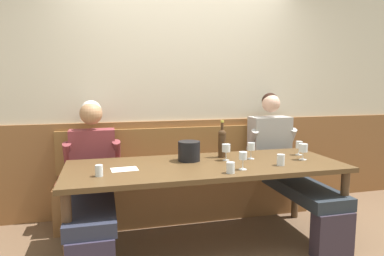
{
  "coord_description": "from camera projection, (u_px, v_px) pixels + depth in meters",
  "views": [
    {
      "loc": [
        -0.84,
        -2.65,
        1.43
      ],
      "look_at": [
        -0.04,
        0.44,
        1.01
      ],
      "focal_mm": 32.24,
      "sensor_mm": 36.0,
      "label": 1
    }
  ],
  "objects": [
    {
      "name": "person_left_seat",
      "position": [
        285.0,
        161.0,
        3.54
      ],
      "size": [
        0.54,
        1.34,
        1.32
      ],
      "color": "#322936",
      "rests_on": "ground"
    },
    {
      "name": "wood_wainscot_panel",
      "position": [
        182.0,
        165.0,
        3.87
      ],
      "size": [
        6.8,
        0.03,
        1.01
      ],
      "primitive_type": "cube",
      "color": "brown",
      "rests_on": "ground"
    },
    {
      "name": "wine_glass_right_end",
      "position": [
        303.0,
        148.0,
        3.1
      ],
      "size": [
        0.08,
        0.08,
        0.15
      ],
      "color": "silver",
      "rests_on": "dining_table"
    },
    {
      "name": "wine_bottle_clear_water",
      "position": [
        222.0,
        142.0,
        3.2
      ],
      "size": [
        0.07,
        0.07,
        0.35
      ],
      "color": "#3F2916",
      "rests_on": "dining_table"
    },
    {
      "name": "water_tumbler_left",
      "position": [
        99.0,
        171.0,
        2.56
      ],
      "size": [
        0.06,
        0.06,
        0.09
      ],
      "primitive_type": "cylinder",
      "color": "silver",
      "rests_on": "dining_table"
    },
    {
      "name": "room_wall_back",
      "position": [
        181.0,
        85.0,
        3.8
      ],
      "size": [
        6.8,
        0.08,
        2.8
      ],
      "primitive_type": "cube",
      "color": "beige",
      "rests_on": "ground"
    },
    {
      "name": "wall_bench",
      "position": [
        187.0,
        190.0,
        3.7
      ],
      "size": [
        2.65,
        0.42,
        0.94
      ],
      "color": "brown",
      "rests_on": "ground"
    },
    {
      "name": "wine_glass_center_rear",
      "position": [
        251.0,
        147.0,
        3.14
      ],
      "size": [
        0.07,
        0.07,
        0.15
      ],
      "color": "silver",
      "rests_on": "dining_table"
    },
    {
      "name": "water_tumbler_right",
      "position": [
        281.0,
        160.0,
        2.9
      ],
      "size": [
        0.07,
        0.07,
        0.09
      ],
      "primitive_type": "cylinder",
      "color": "silver",
      "rests_on": "dining_table"
    },
    {
      "name": "dining_table",
      "position": [
        206.0,
        172.0,
        2.96
      ],
      "size": [
        2.35,
        0.9,
        0.74
      ],
      "color": "#51391F",
      "rests_on": "ground"
    },
    {
      "name": "wine_glass_near_bucket",
      "position": [
        299.0,
        146.0,
        3.31
      ],
      "size": [
        0.07,
        0.07,
        0.13
      ],
      "color": "silver",
      "rests_on": "dining_table"
    },
    {
      "name": "ice_bucket",
      "position": [
        189.0,
        151.0,
        3.06
      ],
      "size": [
        0.2,
        0.2,
        0.18
      ],
      "primitive_type": "cylinder",
      "color": "black",
      "rests_on": "dining_table"
    },
    {
      "name": "wine_glass_left_end",
      "position": [
        226.0,
        148.0,
        3.08
      ],
      "size": [
        0.08,
        0.08,
        0.15
      ],
      "color": "silver",
      "rests_on": "dining_table"
    },
    {
      "name": "tasting_sheet_left_guest",
      "position": [
        124.0,
        169.0,
        2.77
      ],
      "size": [
        0.22,
        0.17,
        0.0
      ],
      "primitive_type": "cube",
      "rotation": [
        0.0,
        0.0,
        0.08
      ],
      "color": "white",
      "rests_on": "dining_table"
    },
    {
      "name": "wine_glass_by_bottle",
      "position": [
        243.0,
        157.0,
        2.75
      ],
      "size": [
        0.07,
        0.07,
        0.15
      ],
      "color": "silver",
      "rests_on": "dining_table"
    },
    {
      "name": "person_center_right_seat",
      "position": [
        92.0,
        177.0,
        3.03
      ],
      "size": [
        0.53,
        1.33,
        1.26
      ],
      "color": "#322B40",
      "rests_on": "ground"
    },
    {
      "name": "ground_plane",
      "position": [
        209.0,
        252.0,
        2.95
      ],
      "size": [
        6.8,
        6.8,
        0.02
      ],
      "primitive_type": "cube",
      "color": "brown",
      "rests_on": "ground"
    },
    {
      "name": "water_tumbler_center",
      "position": [
        230.0,
        168.0,
        2.65
      ],
      "size": [
        0.07,
        0.07,
        0.09
      ],
      "primitive_type": "cylinder",
      "color": "silver",
      "rests_on": "dining_table"
    }
  ]
}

